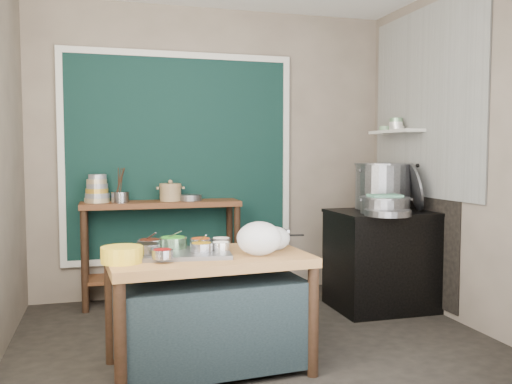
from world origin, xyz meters
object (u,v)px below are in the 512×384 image
object	(u,v)px
saucepan	(269,238)
utensil_cup	(120,197)
ceramic_crock	(170,193)
back_counter	(162,252)
steamer	(385,205)
stock_pot	(383,186)
prep_table	(209,312)
condiment_tray	(184,253)
stove_block	(383,261)
yellow_basin	(122,255)

from	to	relation	value
saucepan	utensil_cup	size ratio (longest dim) A/B	1.40
saucepan	ceramic_crock	bearing A→B (deg)	116.57
utensil_cup	ceramic_crock	world-z (taller)	ceramic_crock
back_counter	steamer	xyz separation A→B (m)	(1.80, -0.92, 0.48)
saucepan	stock_pot	size ratio (longest dim) A/B	0.42
stock_pot	prep_table	bearing A→B (deg)	-148.46
prep_table	utensil_cup	distance (m)	1.84
condiment_tray	steamer	bearing A→B (deg)	22.54
condiment_tray	stock_pot	xyz separation A→B (m)	(2.01, 1.12, 0.33)
condiment_tray	ceramic_crock	size ratio (longest dim) A/B	2.68
stove_block	ceramic_crock	bearing A→B (deg)	157.97
stock_pot	ceramic_crock	bearing A→B (deg)	163.57
utensil_cup	steamer	size ratio (longest dim) A/B	0.37
condiment_tray	steamer	size ratio (longest dim) A/B	1.30
stock_pot	steamer	size ratio (longest dim) A/B	1.23
condiment_tray	stock_pot	size ratio (longest dim) A/B	1.05
steamer	condiment_tray	bearing A→B (deg)	-157.46
ceramic_crock	prep_table	bearing A→B (deg)	-88.77
saucepan	ceramic_crock	size ratio (longest dim) A/B	1.06
yellow_basin	utensil_cup	size ratio (longest dim) A/B	1.53
condiment_tray	stock_pot	distance (m)	2.32
prep_table	condiment_tray	size ratio (longest dim) A/B	2.19
stove_block	yellow_basin	world-z (taller)	stove_block
back_counter	stock_pot	size ratio (longest dim) A/B	2.68
condiment_tray	utensil_cup	xyz separation A→B (m)	(-0.34, 1.64, 0.24)
yellow_basin	stock_pot	distance (m)	2.71
yellow_basin	prep_table	bearing A→B (deg)	11.63
utensil_cup	stock_pot	size ratio (longest dim) A/B	0.30
stove_block	saucepan	size ratio (longest dim) A/B	3.99
stove_block	utensil_cup	distance (m)	2.44
condiment_tray	saucepan	bearing A→B (deg)	15.46
condiment_tray	ceramic_crock	bearing A→B (deg)	86.06
prep_table	stock_pot	size ratio (longest dim) A/B	2.31
stove_block	yellow_basin	xyz separation A→B (m)	(-2.31, -1.07, 0.37)
prep_table	utensil_cup	size ratio (longest dim) A/B	7.77
condiment_tray	saucepan	size ratio (longest dim) A/B	2.53
utensil_cup	yellow_basin	bearing A→B (deg)	-91.45
prep_table	yellow_basin	world-z (taller)	yellow_basin
saucepan	steamer	xyz separation A→B (m)	(1.21, 0.59, 0.14)
ceramic_crock	stock_pot	distance (m)	1.97
saucepan	utensil_cup	world-z (taller)	utensil_cup
saucepan	ceramic_crock	world-z (taller)	ceramic_crock
yellow_basin	saucepan	world-z (taller)	saucepan
back_counter	ceramic_crock	world-z (taller)	ceramic_crock
yellow_basin	steamer	world-z (taller)	steamer
saucepan	condiment_tray	bearing A→B (deg)	-156.22
yellow_basin	steamer	bearing A→B (deg)	21.82
back_counter	yellow_basin	xyz separation A→B (m)	(-0.41, -1.80, 0.32)
condiment_tray	ceramic_crock	distance (m)	1.70
stock_pot	back_counter	bearing A→B (deg)	164.36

